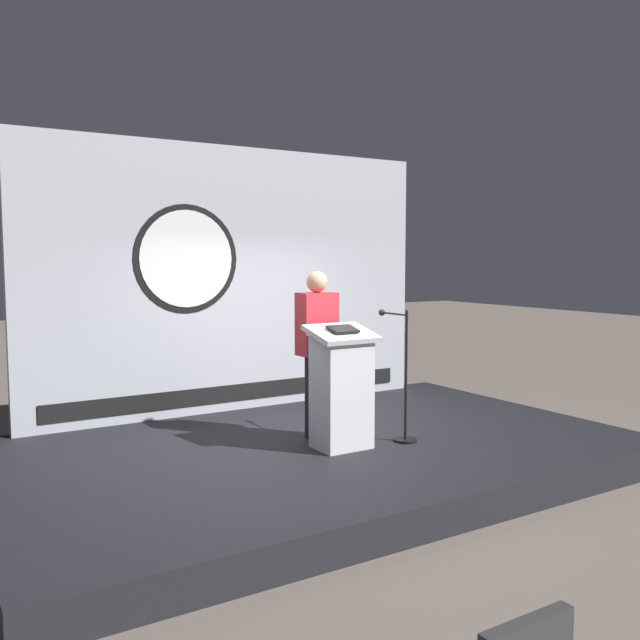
{
  "coord_description": "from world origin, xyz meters",
  "views": [
    {
      "loc": [
        -3.63,
        -5.88,
        2.19
      ],
      "look_at": [
        0.11,
        0.09,
        1.55
      ],
      "focal_mm": 38.7,
      "sensor_mm": 36.0,
      "label": 1
    }
  ],
  "objects": [
    {
      "name": "microphone_stand",
      "position": [
        0.81,
        -0.4,
        0.77
      ],
      "size": [
        0.24,
        0.57,
        1.35
      ],
      "color": "black",
      "rests_on": "stage_platform"
    },
    {
      "name": "podium",
      "position": [
        0.11,
        -0.31,
        0.9
      ],
      "size": [
        0.64,
        0.5,
        1.23
      ],
      "color": "silver",
      "rests_on": "stage_platform"
    },
    {
      "name": "speaker_person",
      "position": [
        0.13,
        0.17,
        1.19
      ],
      "size": [
        0.4,
        0.26,
        1.74
      ],
      "color": "black",
      "rests_on": "stage_platform"
    },
    {
      "name": "ground_plane",
      "position": [
        0.0,
        0.0,
        0.0
      ],
      "size": [
        40.0,
        40.0,
        0.0
      ],
      "primitive_type": "plane",
      "color": "#6B6056"
    },
    {
      "name": "banner_display",
      "position": [
        -0.02,
        1.85,
        1.9
      ],
      "size": [
        5.24,
        0.12,
        3.22
      ],
      "color": "#B2B7C1",
      "rests_on": "stage_platform"
    },
    {
      "name": "stage_platform",
      "position": [
        0.0,
        0.0,
        0.15
      ],
      "size": [
        6.4,
        4.0,
        0.3
      ],
      "primitive_type": "cube",
      "color": "black",
      "rests_on": "ground"
    }
  ]
}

